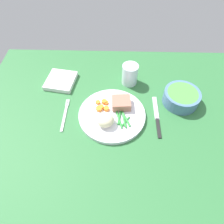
{
  "coord_description": "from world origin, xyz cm",
  "views": [
    {
      "loc": [
        -1.61,
        -46.79,
        67.39
      ],
      "look_at": [
        -2.97,
        1.68,
        4.6
      ],
      "focal_mm": 32.3,
      "sensor_mm": 36.0,
      "label": 1
    }
  ],
  "objects_px": {
    "fork": "(65,115)",
    "knife": "(157,117)",
    "meat_portion": "(121,103)",
    "dinner_plate": "(112,115)",
    "napkin": "(61,81)",
    "salad_bowl": "(181,97)",
    "water_glass": "(130,76)"
  },
  "relations": [
    {
      "from": "fork",
      "to": "knife",
      "type": "distance_m",
      "value": 0.37
    },
    {
      "from": "meat_portion",
      "to": "fork",
      "type": "relative_size",
      "value": 0.45
    },
    {
      "from": "dinner_plate",
      "to": "napkin",
      "type": "xyz_separation_m",
      "value": [
        -0.24,
        0.19,
        0.0
      ]
    },
    {
      "from": "fork",
      "to": "salad_bowl",
      "type": "distance_m",
      "value": 0.49
    },
    {
      "from": "fork",
      "to": "napkin",
      "type": "xyz_separation_m",
      "value": [
        -0.05,
        0.19,
        0.01
      ]
    },
    {
      "from": "fork",
      "to": "knife",
      "type": "bearing_deg",
      "value": 2.96
    },
    {
      "from": "fork",
      "to": "napkin",
      "type": "height_order",
      "value": "napkin"
    },
    {
      "from": "dinner_plate",
      "to": "water_glass",
      "type": "height_order",
      "value": "water_glass"
    },
    {
      "from": "water_glass",
      "to": "napkin",
      "type": "distance_m",
      "value": 0.32
    },
    {
      "from": "knife",
      "to": "napkin",
      "type": "height_order",
      "value": "napkin"
    },
    {
      "from": "meat_portion",
      "to": "water_glass",
      "type": "xyz_separation_m",
      "value": [
        0.04,
        0.16,
        0.01
      ]
    },
    {
      "from": "knife",
      "to": "water_glass",
      "type": "bearing_deg",
      "value": 114.91
    },
    {
      "from": "water_glass",
      "to": "napkin",
      "type": "bearing_deg",
      "value": -178.23
    },
    {
      "from": "meat_portion",
      "to": "salad_bowl",
      "type": "xyz_separation_m",
      "value": [
        0.25,
        0.04,
        -0.0
      ]
    },
    {
      "from": "dinner_plate",
      "to": "salad_bowl",
      "type": "xyz_separation_m",
      "value": [
        0.29,
        0.08,
        0.02
      ]
    },
    {
      "from": "meat_portion",
      "to": "dinner_plate",
      "type": "bearing_deg",
      "value": -130.6
    },
    {
      "from": "dinner_plate",
      "to": "water_glass",
      "type": "bearing_deg",
      "value": 69.43
    },
    {
      "from": "water_glass",
      "to": "napkin",
      "type": "height_order",
      "value": "water_glass"
    },
    {
      "from": "napkin",
      "to": "meat_portion",
      "type": "bearing_deg",
      "value": -27.74
    },
    {
      "from": "meat_portion",
      "to": "fork",
      "type": "height_order",
      "value": "meat_portion"
    },
    {
      "from": "meat_portion",
      "to": "fork",
      "type": "bearing_deg",
      "value": -168.9
    },
    {
      "from": "knife",
      "to": "salad_bowl",
      "type": "relative_size",
      "value": 1.39
    },
    {
      "from": "knife",
      "to": "fork",
      "type": "bearing_deg",
      "value": 176.84
    },
    {
      "from": "meat_portion",
      "to": "knife",
      "type": "relative_size",
      "value": 0.36
    },
    {
      "from": "napkin",
      "to": "fork",
      "type": "bearing_deg",
      "value": -75.44
    },
    {
      "from": "fork",
      "to": "napkin",
      "type": "relative_size",
      "value": 1.29
    },
    {
      "from": "salad_bowl",
      "to": "fork",
      "type": "bearing_deg",
      "value": -169.86
    },
    {
      "from": "dinner_plate",
      "to": "knife",
      "type": "bearing_deg",
      "value": -0.91
    },
    {
      "from": "fork",
      "to": "water_glass",
      "type": "bearing_deg",
      "value": 39.99
    },
    {
      "from": "fork",
      "to": "water_glass",
      "type": "distance_m",
      "value": 0.33
    },
    {
      "from": "meat_portion",
      "to": "salad_bowl",
      "type": "height_order",
      "value": "salad_bowl"
    },
    {
      "from": "knife",
      "to": "salad_bowl",
      "type": "xyz_separation_m",
      "value": [
        0.11,
        0.09,
        0.03
      ]
    }
  ]
}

